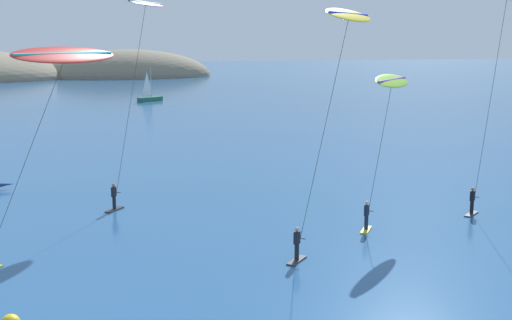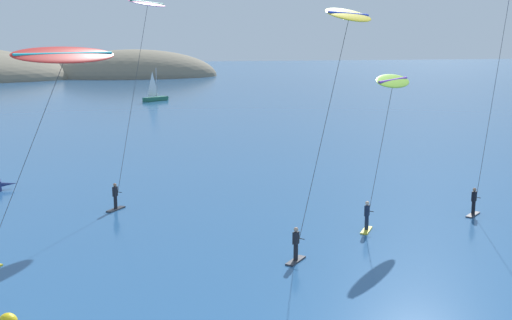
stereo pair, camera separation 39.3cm
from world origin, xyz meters
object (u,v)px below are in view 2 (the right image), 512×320
Objects in this scene: kitesurfer_lime at (391,92)px; kitesurfer_yellow at (345,33)px; kitesurfer_red at (60,68)px; sailboat_far at (157,97)px; kitesurfer_pink at (145,20)px; kitesurfer_purple at (506,15)px.

kitesurfer_yellow is at bearing -144.19° from kitesurfer_lime.
sailboat_far is at bearing 81.36° from kitesurfer_red.
kitesurfer_lime is (6.32, -78.39, 6.86)m from sailboat_far.
kitesurfer_pink is at bearing 144.39° from kitesurfer_lime.
kitesurfer_yellow reaches higher than kitesurfer_lime.
kitesurfer_yellow is (2.15, -81.40, 10.20)m from sailboat_far.
kitesurfer_red is at bearing -176.44° from kitesurfer_lime.
kitesurfer_lime is at bearing 3.56° from kitesurfer_red.
kitesurfer_red is (-18.41, -1.14, 1.61)m from kitesurfer_lime.
kitesurfer_red is (-14.23, 1.87, -1.73)m from kitesurfer_yellow.
kitesurfer_lime is at bearing -85.39° from sailboat_far.
kitesurfer_purple reaches higher than kitesurfer_pink.
kitesurfer_pink is at bearing 64.81° from kitesurfer_red.
kitesurfer_lime is at bearing -175.76° from kitesurfer_purple.
kitesurfer_pink is at bearing 156.87° from kitesurfer_purple.
kitesurfer_pink is 1.29× the size of kitesurfer_red.
kitesurfer_purple reaches higher than kitesurfer_red.
kitesurfer_lime is 6.14m from kitesurfer_yellow.
sailboat_far is 80.89m from kitesurfer_red.
kitesurfer_yellow is 12.46m from kitesurfer_purple.
kitesurfer_yellow is (-4.18, -3.01, 3.34)m from kitesurfer_lime.
kitesurfer_purple is at bearing 4.24° from kitesurfer_lime.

